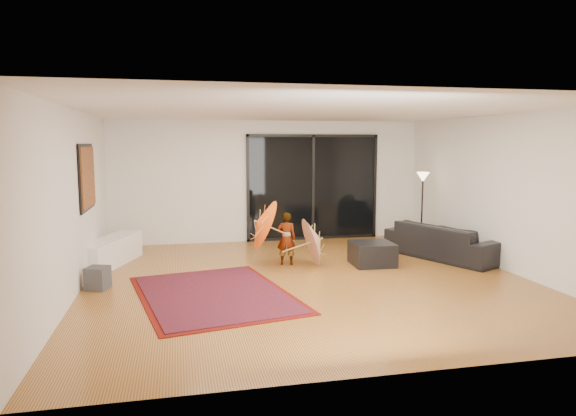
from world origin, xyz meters
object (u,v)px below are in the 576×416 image
object	(u,v)px
sofa	(444,241)
ottoman	(372,254)
child	(286,239)
media_console	(111,252)

from	to	relation	value
sofa	ottoman	distance (m)	1.58
child	ottoman	bearing A→B (deg)	179.57
sofa	ottoman	bearing A→B (deg)	75.22
media_console	ottoman	world-z (taller)	media_console
media_console	ottoman	xyz separation A→B (m)	(4.64, -0.99, -0.04)
media_console	sofa	size ratio (longest dim) A/B	0.78
sofa	child	xyz separation A→B (m)	(-3.08, 0.10, 0.15)
media_console	child	xyz separation A→B (m)	(3.12, -0.64, 0.24)
media_console	ottoman	size ratio (longest dim) A/B	2.44
sofa	ottoman	world-z (taller)	sofa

